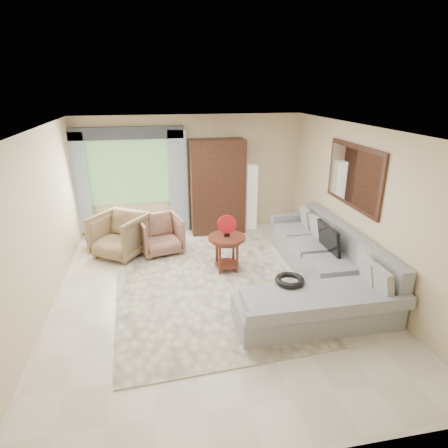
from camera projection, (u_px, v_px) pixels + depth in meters
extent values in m
plane|color=silver|center=(213.00, 292.00, 6.13)|extent=(6.00, 6.00, 0.00)
cube|color=beige|center=(208.00, 286.00, 6.30)|extent=(3.23, 4.17, 0.02)
cube|color=#A1A4A9|center=(316.00, 258.00, 6.87)|extent=(0.90, 2.40, 0.40)
cube|color=#A1A4A9|center=(316.00, 311.00, 5.27)|extent=(2.30, 0.80, 0.40)
cube|color=#A1A4A9|center=(347.00, 243.00, 6.40)|extent=(0.20, 3.20, 0.50)
cube|color=#A1A4A9|center=(292.00, 219.00, 7.94)|extent=(0.90, 0.16, 0.22)
cube|color=#A1A4A9|center=(333.00, 311.00, 4.76)|extent=(2.30, 0.10, 0.18)
cube|color=black|center=(329.00, 238.00, 6.41)|extent=(0.14, 0.74, 0.48)
torus|color=black|center=(290.00, 280.00, 5.39)|extent=(0.43, 0.43, 0.09)
cylinder|color=#4A2013|center=(227.00, 238.00, 6.63)|extent=(0.67, 0.67, 0.04)
cylinder|color=#4A2013|center=(227.00, 255.00, 6.75)|extent=(0.44, 0.44, 0.60)
cylinder|color=#B2111C|center=(227.00, 224.00, 6.54)|extent=(0.34, 0.07, 0.34)
imported|color=olive|center=(120.00, 235.00, 7.33)|extent=(1.28, 1.29, 0.85)
imported|color=brown|center=(160.00, 235.00, 7.48)|extent=(0.99, 1.00, 0.75)
imported|color=#999999|center=(93.00, 235.00, 7.73)|extent=(0.61, 0.57, 0.53)
cube|color=black|center=(217.00, 187.00, 8.36)|extent=(1.20, 0.55, 2.10)
cube|color=silver|center=(251.00, 197.00, 8.66)|extent=(0.24, 0.24, 1.50)
cube|color=#669E59|center=(129.00, 172.00, 8.13)|extent=(1.80, 0.04, 1.40)
cube|color=#9EB7CC|center=(80.00, 187.00, 7.95)|extent=(0.40, 0.08, 2.30)
cube|color=#9EB7CC|center=(178.00, 182.00, 8.32)|extent=(0.40, 0.08, 2.30)
cube|color=#1E232D|center=(126.00, 133.00, 7.77)|extent=(2.40, 0.12, 0.26)
cube|color=black|center=(354.00, 176.00, 6.27)|extent=(0.04, 1.70, 1.05)
cube|color=white|center=(352.00, 176.00, 6.27)|extent=(0.02, 1.54, 0.90)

